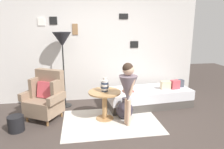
% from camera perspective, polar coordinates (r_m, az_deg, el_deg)
% --- Properties ---
extents(ground_plane, '(12.00, 12.00, 0.00)m').
position_cam_1_polar(ground_plane, '(3.73, 0.04, -16.38)').
color(ground_plane, '#423833').
extents(gallery_wall, '(4.80, 0.12, 2.60)m').
position_cam_1_polar(gallery_wall, '(5.20, -3.42, 7.34)').
color(gallery_wall, silver).
rests_on(gallery_wall, ground).
extents(rug, '(1.84, 1.31, 0.01)m').
position_cam_1_polar(rug, '(4.21, -0.29, -12.56)').
color(rug, silver).
rests_on(rug, ground).
extents(armchair, '(0.90, 0.84, 0.97)m').
position_cam_1_polar(armchair, '(4.42, -17.44, -5.84)').
color(armchair, olive).
rests_on(armchair, ground).
extents(daybed, '(1.97, 0.97, 0.40)m').
position_cam_1_polar(daybed, '(5.01, 9.74, -6.01)').
color(daybed, '#4C4742').
rests_on(daybed, ground).
extents(pillow_head, '(0.21, 0.15, 0.17)m').
position_cam_1_polar(pillow_head, '(5.26, 17.68, -2.26)').
color(pillow_head, '#474C56').
rests_on(pillow_head, daybed).
extents(pillow_mid, '(0.22, 0.15, 0.20)m').
position_cam_1_polar(pillow_mid, '(5.07, 16.64, -2.60)').
color(pillow_mid, '#D64C56').
rests_on(pillow_mid, daybed).
extents(pillow_back, '(0.22, 0.13, 0.18)m').
position_cam_1_polar(pillow_back, '(4.99, 14.23, -2.78)').
color(pillow_back, beige).
rests_on(pillow_back, daybed).
extents(side_table, '(0.64, 0.64, 0.58)m').
position_cam_1_polar(side_table, '(4.18, -1.98, -6.63)').
color(side_table, tan).
rests_on(side_table, ground).
extents(vase_striped, '(0.16, 0.16, 0.28)m').
position_cam_1_polar(vase_striped, '(4.09, -1.98, -3.00)').
color(vase_striped, '#2D384C').
rests_on(vase_striped, side_table).
extents(floor_lamp, '(0.40, 0.40, 1.69)m').
position_cam_1_polar(floor_lamp, '(4.75, -13.28, 8.45)').
color(floor_lamp, black).
rests_on(floor_lamp, ground).
extents(person_child, '(0.34, 0.34, 1.19)m').
position_cam_1_polar(person_child, '(3.83, 4.35, -3.07)').
color(person_child, '#D8AD8E').
rests_on(person_child, ground).
extents(book_on_daybed, '(0.24, 0.19, 0.03)m').
position_cam_1_polar(book_on_daybed, '(4.68, 4.39, -4.50)').
color(book_on_daybed, '#B15349').
rests_on(book_on_daybed, daybed).
extents(demijohn_near, '(0.35, 0.35, 0.43)m').
position_cam_1_polar(demijohn_near, '(4.30, 3.39, -9.50)').
color(demijohn_near, '#332D38').
rests_on(demijohn_near, ground).
extents(magazine_basket, '(0.28, 0.28, 0.28)m').
position_cam_1_polar(magazine_basket, '(4.19, -24.47, -11.96)').
color(magazine_basket, black).
rests_on(magazine_basket, ground).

